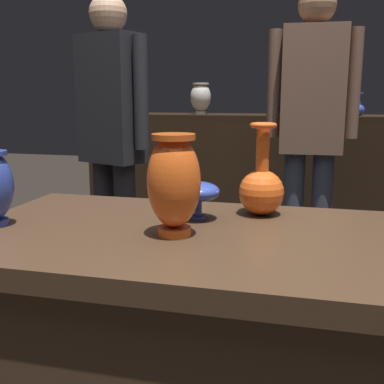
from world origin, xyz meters
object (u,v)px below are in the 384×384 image
(visitor_center_back, at_px, (311,122))
(shelf_vase_right, at_px, (359,109))
(vase_right_accent, at_px, (262,187))
(shelf_vase_left, at_px, (201,97))
(vase_centerpiece, at_px, (174,182))
(visitor_near_left, at_px, (112,132))
(vase_tall_behind, at_px, (198,193))

(visitor_center_back, bearing_deg, shelf_vase_right, -116.64)
(vase_right_accent, distance_m, shelf_vase_left, 2.07)
(vase_centerpiece, height_order, visitor_near_left, visitor_near_left)
(shelf_vase_right, bearing_deg, vase_centerpiece, -105.14)
(vase_centerpiece, relative_size, vase_right_accent, 0.95)
(vase_tall_behind, xyz_separation_m, vase_right_accent, (0.15, 0.09, 0.01))
(shelf_vase_left, xyz_separation_m, visitor_near_left, (-0.22, -1.01, -0.17))
(vase_centerpiece, distance_m, shelf_vase_right, 2.28)
(shelf_vase_right, distance_m, shelf_vase_left, 1.04)
(shelf_vase_left, bearing_deg, visitor_center_back, -41.07)
(vase_centerpiece, relative_size, visitor_near_left, 0.15)
(vase_tall_behind, distance_m, shelf_vase_left, 2.12)
(vase_tall_behind, bearing_deg, visitor_near_left, 123.41)
(shelf_vase_right, xyz_separation_m, shelf_vase_left, (-1.04, 0.01, 0.07))
(shelf_vase_left, bearing_deg, vase_tall_behind, -77.22)
(vase_right_accent, bearing_deg, vase_tall_behind, -149.38)
(visitor_center_back, bearing_deg, visitor_near_left, 18.44)
(vase_tall_behind, bearing_deg, vase_right_accent, 30.62)
(shelf_vase_left, relative_size, visitor_center_back, 0.13)
(vase_centerpiece, bearing_deg, vase_right_accent, 54.36)
(vase_right_accent, bearing_deg, vase_centerpiece, -125.64)
(shelf_vase_left, distance_m, visitor_center_back, 1.00)
(vase_centerpiece, distance_m, visitor_center_back, 1.59)
(vase_tall_behind, distance_m, shelf_vase_right, 2.13)
(vase_right_accent, xyz_separation_m, visitor_near_left, (-0.84, 0.95, 0.06))
(vase_centerpiece, xyz_separation_m, shelf_vase_right, (0.59, 2.20, 0.11))
(shelf_vase_left, bearing_deg, visitor_near_left, -102.44)
(shelf_vase_right, xyz_separation_m, visitor_near_left, (-1.26, -1.00, -0.10))
(vase_right_accent, height_order, visitor_center_back, visitor_center_back)
(vase_right_accent, distance_m, visitor_near_left, 1.27)
(vase_right_accent, relative_size, shelf_vase_left, 1.16)
(vase_tall_behind, relative_size, shelf_vase_right, 0.77)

